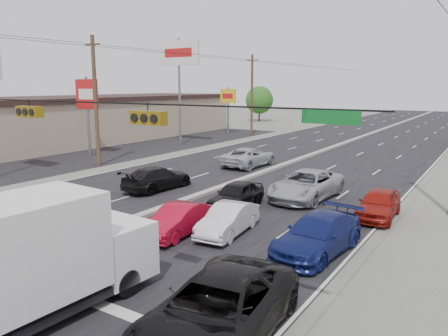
# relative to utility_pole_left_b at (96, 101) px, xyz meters

# --- Properties ---
(ground) EXTENTS (200.00, 200.00, 0.00)m
(ground) POSITION_rel_utility_pole_left_b_xyz_m (12.50, -15.00, -5.11)
(ground) COLOR #606356
(ground) RESTS_ON ground
(road_surface) EXTENTS (20.00, 160.00, 0.02)m
(road_surface) POSITION_rel_utility_pole_left_b_xyz_m (12.50, 15.00, -5.11)
(road_surface) COLOR black
(road_surface) RESTS_ON ground
(center_median) EXTENTS (0.50, 160.00, 0.20)m
(center_median) POSITION_rel_utility_pole_left_b_xyz_m (12.50, 15.00, -5.01)
(center_median) COLOR gray
(center_median) RESTS_ON ground
(strip_mall) EXTENTS (12.00, 42.00, 4.60)m
(strip_mall) POSITION_rel_utility_pole_left_b_xyz_m (-13.50, 10.00, -2.81)
(strip_mall) COLOR tan
(strip_mall) RESTS_ON ground
(parking_lot) EXTENTS (10.00, 42.00, 0.02)m
(parking_lot) POSITION_rel_utility_pole_left_b_xyz_m (-4.50, 10.00, -5.11)
(parking_lot) COLOR black
(parking_lot) RESTS_ON ground
(utility_pole_left_b) EXTENTS (1.60, 0.30, 10.00)m
(utility_pole_left_b) POSITION_rel_utility_pole_left_b_xyz_m (0.00, 0.00, 0.00)
(utility_pole_left_b) COLOR #422D1E
(utility_pole_left_b) RESTS_ON ground
(utility_pole_left_c) EXTENTS (1.60, 0.30, 10.00)m
(utility_pole_left_c) POSITION_rel_utility_pole_left_b_xyz_m (0.00, 25.00, 0.00)
(utility_pole_left_c) COLOR #422D1E
(utility_pole_left_c) RESTS_ON ground
(traffic_signals) EXTENTS (25.00, 0.30, 0.54)m
(traffic_signals) POSITION_rel_utility_pole_left_b_xyz_m (13.90, -15.00, 0.39)
(traffic_signals) COLOR black
(traffic_signals) RESTS_ON ground
(pole_sign_mid) EXTENTS (2.60, 0.25, 7.00)m
(pole_sign_mid) POSITION_rel_utility_pole_left_b_xyz_m (-4.50, 3.00, 0.01)
(pole_sign_mid) COLOR slate
(pole_sign_mid) RESTS_ON ground
(pole_sign_billboard) EXTENTS (5.00, 0.25, 11.00)m
(pole_sign_billboard) POSITION_rel_utility_pole_left_b_xyz_m (-2.00, 13.00, 3.76)
(pole_sign_billboard) COLOR slate
(pole_sign_billboard) RESTS_ON ground
(pole_sign_far) EXTENTS (2.20, 0.25, 6.00)m
(pole_sign_far) POSITION_rel_utility_pole_left_b_xyz_m (-3.50, 25.00, -0.70)
(pole_sign_far) COLOR slate
(pole_sign_far) RESTS_ON ground
(tree_left_far) EXTENTS (4.80, 4.80, 6.12)m
(tree_left_far) POSITION_rel_utility_pole_left_b_xyz_m (-9.50, 45.00, -1.39)
(tree_left_far) COLOR #382619
(tree_left_far) RESTS_ON ground
(box_truck) EXTENTS (2.74, 6.85, 3.41)m
(box_truck) POSITION_rel_utility_pole_left_b_xyz_m (16.51, -16.98, -3.36)
(box_truck) COLOR black
(box_truck) RESTS_ON ground
(red_sedan) EXTENTS (1.69, 4.02, 1.29)m
(red_sedan) POSITION_rel_utility_pole_left_b_xyz_m (15.50, -9.53, -4.46)
(red_sedan) COLOR #AC0A23
(red_sedan) RESTS_ON ground
(black_suv) EXTENTS (3.33, 6.10, 1.62)m
(black_suv) POSITION_rel_utility_pole_left_b_xyz_m (21.22, -15.17, -4.30)
(black_suv) COLOR black
(black_suv) RESTS_ON ground
(queue_car_a) EXTENTS (1.83, 4.15, 1.39)m
(queue_car_a) POSITION_rel_utility_pole_left_b_xyz_m (15.50, -4.70, -4.41)
(queue_car_a) COLOR black
(queue_car_a) RESTS_ON ground
(queue_car_b) EXTENTS (1.75, 4.00, 1.28)m
(queue_car_b) POSITION_rel_utility_pole_left_b_xyz_m (17.26, -8.31, -4.47)
(queue_car_b) COLOR silver
(queue_car_b) RESTS_ON ground
(queue_car_c) EXTENTS (2.93, 5.83, 1.58)m
(queue_car_c) POSITION_rel_utility_pole_left_b_xyz_m (17.83, -0.97, -4.32)
(queue_car_c) COLOR #A2A4A9
(queue_car_c) RESTS_ON ground
(queue_car_d) EXTENTS (2.47, 5.11, 1.43)m
(queue_car_d) POSITION_rel_utility_pole_left_b_xyz_m (21.24, -8.31, -4.39)
(queue_car_d) COLOR navy
(queue_car_d) RESTS_ON ground
(queue_car_e) EXTENTS (1.81, 4.13, 1.39)m
(queue_car_e) POSITION_rel_utility_pole_left_b_xyz_m (22.10, -2.48, -4.41)
(queue_car_e) COLOR maroon
(queue_car_e) RESTS_ON ground
(oncoming_near) EXTENTS (2.28, 4.94, 1.40)m
(oncoming_near) POSITION_rel_utility_pole_left_b_xyz_m (9.32, -3.71, -4.41)
(oncoming_near) COLOR black
(oncoming_near) RESTS_ON ground
(oncoming_far) EXTENTS (2.66, 5.40, 1.48)m
(oncoming_far) POSITION_rel_utility_pole_left_b_xyz_m (10.26, 6.04, -4.37)
(oncoming_far) COLOR #AFB2B7
(oncoming_far) RESTS_ON ground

